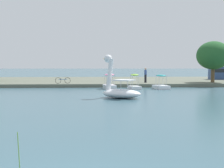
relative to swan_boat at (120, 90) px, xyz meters
name	(u,v)px	position (x,y,z in m)	size (l,w,h in m)	color
shore_bank_far	(95,81)	(-2.11, 20.97, -0.43)	(111.67, 21.30, 0.37)	#5B6051
swan_boat	(120,90)	(0.00, 0.00, 0.00)	(3.38, 2.85, 3.17)	white
pedal_boat_teal	(161,85)	(4.85, 8.25, -0.22)	(1.54, 2.25, 1.46)	white
pedal_boat_lime	(135,85)	(2.13, 8.23, -0.19)	(1.25, 1.87, 1.53)	white
pedal_boat_pink	(109,84)	(-0.44, 8.50, -0.15)	(1.38, 2.28, 1.55)	white
tree_sapling_by_fence	(213,56)	(12.28, 13.32, 2.99)	(4.15, 4.63, 4.96)	brown
person_on_path	(146,75)	(4.02, 12.96, 0.70)	(0.30, 0.30, 1.76)	black
bicycle_parked	(63,80)	(-5.59, 11.76, 0.10)	(1.69, 0.39, 0.68)	black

